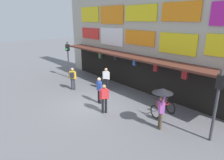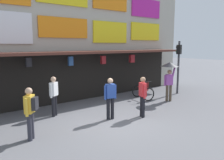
# 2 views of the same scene
# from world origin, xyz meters

# --- Properties ---
(ground_plane) EXTENTS (80.00, 80.00, 0.00)m
(ground_plane) POSITION_xyz_m (0.00, 0.00, 0.00)
(ground_plane) COLOR slate
(shopfront) EXTENTS (18.00, 2.60, 8.00)m
(shopfront) POSITION_xyz_m (-0.00, 4.57, 3.96)
(shopfront) COLOR #B2AD9E
(shopfront) RESTS_ON ground
(traffic_light_far) EXTENTS (0.33, 0.35, 3.20)m
(traffic_light_far) POSITION_xyz_m (6.40, 1.67, 2.14)
(traffic_light_far) COLOR #38383D
(traffic_light_far) RESTS_ON ground
(bicycle_parked) EXTENTS (0.95, 1.29, 1.05)m
(bicycle_parked) POSITION_xyz_m (3.67, 1.98, 0.39)
(bicycle_parked) COLOR black
(bicycle_parked) RESTS_ON ground
(pedestrian_in_red) EXTENTS (0.47, 0.47, 1.68)m
(pedestrian_in_red) POSITION_xyz_m (-3.11, 0.34, 0.98)
(pedestrian_in_red) COLOR #2D2D38
(pedestrian_in_red) RESTS_ON ground
(pedestrian_in_yellow) EXTENTS (0.44, 0.39, 1.68)m
(pedestrian_in_yellow) POSITION_xyz_m (-1.48, 2.18, 0.95)
(pedestrian_in_yellow) COLOR black
(pedestrian_in_yellow) RESTS_ON ground
(pedestrian_in_green) EXTENTS (0.52, 0.30, 1.68)m
(pedestrian_in_green) POSITION_xyz_m (0.09, 0.37, 0.95)
(pedestrian_in_green) COLOR black
(pedestrian_in_green) RESTS_ON ground
(pedestrian_with_umbrella) EXTENTS (0.96, 0.96, 2.08)m
(pedestrian_with_umbrella) POSITION_xyz_m (4.38, 0.77, 1.64)
(pedestrian_with_umbrella) COLOR brown
(pedestrian_with_umbrella) RESTS_ON ground
(pedestrian_in_blue) EXTENTS (0.35, 0.49, 1.68)m
(pedestrian_in_blue) POSITION_xyz_m (1.33, -0.22, 0.95)
(pedestrian_in_blue) COLOR black
(pedestrian_in_blue) RESTS_ON ground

